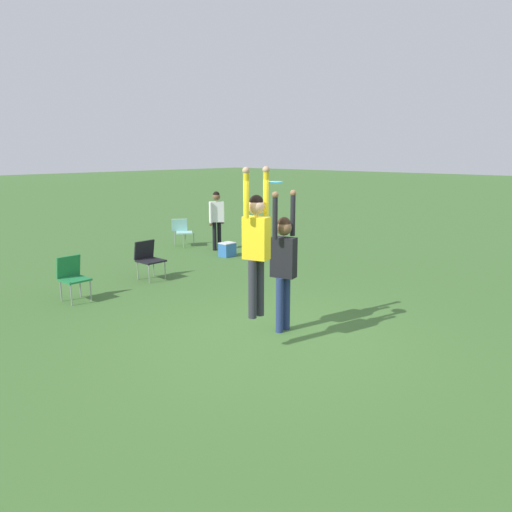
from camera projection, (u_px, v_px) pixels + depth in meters
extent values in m
plane|color=#3D662D|center=(275.00, 338.00, 7.87)|extent=(120.00, 120.00, 0.00)
cylinder|color=#2D2D38|center=(252.00, 289.00, 7.13)|extent=(0.12, 0.12, 0.86)
cylinder|color=#2D2D38|center=(260.00, 287.00, 7.25)|extent=(0.12, 0.12, 0.86)
cube|color=yellow|center=(256.00, 238.00, 7.04)|extent=(0.28, 0.40, 0.61)
sphere|color=tan|center=(256.00, 206.00, 6.95)|extent=(0.23, 0.23, 0.23)
sphere|color=black|center=(256.00, 202.00, 6.93)|extent=(0.20, 0.20, 0.20)
cylinder|color=yellow|center=(246.00, 195.00, 6.76)|extent=(0.08, 0.08, 0.64)
sphere|color=tan|center=(246.00, 171.00, 6.70)|extent=(0.10, 0.10, 0.10)
cylinder|color=yellow|center=(266.00, 193.00, 7.06)|extent=(0.08, 0.08, 0.64)
sphere|color=tan|center=(266.00, 170.00, 6.99)|extent=(0.10, 0.10, 0.10)
cylinder|color=navy|center=(280.00, 305.00, 8.04)|extent=(0.12, 0.12, 0.91)
cylinder|color=navy|center=(286.00, 303.00, 8.16)|extent=(0.12, 0.12, 0.91)
cube|color=black|center=(284.00, 257.00, 7.94)|extent=(0.29, 0.43, 0.65)
sphere|color=brown|center=(284.00, 228.00, 7.84)|extent=(0.25, 0.25, 0.25)
sphere|color=black|center=(284.00, 223.00, 7.83)|extent=(0.21, 0.21, 0.21)
cylinder|color=black|center=(275.00, 217.00, 7.64)|extent=(0.08, 0.08, 0.68)
sphere|color=brown|center=(275.00, 195.00, 7.57)|extent=(0.10, 0.10, 0.10)
cylinder|color=black|center=(293.00, 215.00, 7.96)|extent=(0.08, 0.08, 0.68)
sphere|color=brown|center=(293.00, 193.00, 7.89)|extent=(0.10, 0.10, 0.10)
cylinder|color=#2D9EDB|center=(274.00, 182.00, 7.18)|extent=(0.26, 0.26, 0.02)
cylinder|color=gray|center=(149.00, 273.00, 11.11)|extent=(0.02, 0.02, 0.46)
cylinder|color=gray|center=(165.00, 270.00, 11.43)|extent=(0.02, 0.02, 0.46)
cylinder|color=gray|center=(138.00, 270.00, 11.40)|extent=(0.02, 0.02, 0.46)
cylinder|color=gray|center=(153.00, 267.00, 11.72)|extent=(0.02, 0.02, 0.46)
cube|color=black|center=(151.00, 261.00, 11.37)|extent=(0.52, 0.52, 0.04)
cube|color=black|center=(144.00, 250.00, 11.48)|extent=(0.52, 0.11, 0.42)
cylinder|color=gray|center=(71.00, 294.00, 9.48)|extent=(0.02, 0.02, 0.45)
cylinder|color=gray|center=(91.00, 290.00, 9.77)|extent=(0.02, 0.02, 0.45)
cylinder|color=gray|center=(61.00, 290.00, 9.75)|extent=(0.02, 0.02, 0.45)
cylinder|color=gray|center=(80.00, 286.00, 10.04)|extent=(0.02, 0.02, 0.45)
cube|color=#1E753D|center=(75.00, 280.00, 9.72)|extent=(0.48, 0.48, 0.04)
cube|color=#1E753D|center=(69.00, 266.00, 9.82)|extent=(0.48, 0.11, 0.43)
cylinder|color=gray|center=(184.00, 241.00, 15.17)|extent=(0.02, 0.02, 0.45)
cylinder|color=gray|center=(194.00, 239.00, 15.47)|extent=(0.02, 0.02, 0.45)
cylinder|color=gray|center=(175.00, 239.00, 15.44)|extent=(0.02, 0.02, 0.45)
cylinder|color=gray|center=(185.00, 237.00, 15.74)|extent=(0.02, 0.02, 0.45)
cube|color=#8CC6C1|center=(184.00, 232.00, 15.41)|extent=(0.68, 0.68, 0.04)
cube|color=#8CC6C1|center=(179.00, 225.00, 15.51)|extent=(0.44, 0.38, 0.39)
cylinder|color=black|center=(215.00, 236.00, 14.77)|extent=(0.12, 0.12, 0.84)
cylinder|color=black|center=(219.00, 236.00, 14.90)|extent=(0.12, 0.12, 0.84)
cube|color=white|center=(217.00, 212.00, 14.69)|extent=(0.46, 0.42, 0.60)
sphere|color=brown|center=(216.00, 197.00, 14.60)|extent=(0.23, 0.23, 0.23)
sphere|color=black|center=(216.00, 195.00, 14.58)|extent=(0.19, 0.19, 0.19)
cylinder|color=white|center=(211.00, 213.00, 14.52)|extent=(0.08, 0.08, 0.63)
sphere|color=brown|center=(211.00, 224.00, 14.58)|extent=(0.10, 0.10, 0.10)
cylinder|color=white|center=(222.00, 212.00, 14.86)|extent=(0.08, 0.08, 0.63)
sphere|color=brown|center=(222.00, 222.00, 14.93)|extent=(0.10, 0.10, 0.10)
cube|color=#336BB7|center=(227.00, 250.00, 13.97)|extent=(0.40, 0.33, 0.37)
cube|color=silver|center=(227.00, 243.00, 13.93)|extent=(0.41, 0.33, 0.02)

